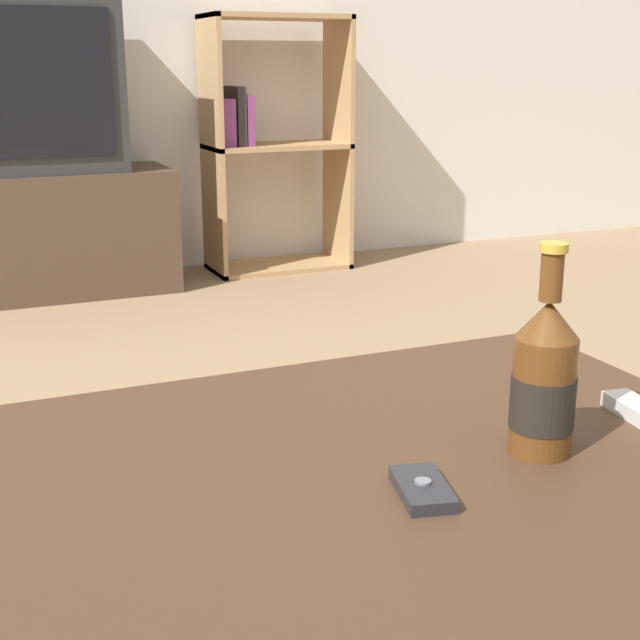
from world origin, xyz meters
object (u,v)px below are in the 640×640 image
at_px(tv_stand, 46,233).
at_px(bookshelf, 269,141).
at_px(cell_phone, 423,489).
at_px(television, 33,82).
at_px(beer_bottle, 544,380).

xyz_separation_m(tv_stand, bookshelf, (0.95, 0.06, 0.32)).
xyz_separation_m(bookshelf, cell_phone, (-0.88, -2.88, -0.12)).
relative_size(tv_stand, cell_phone, 9.22).
relative_size(television, cell_phone, 6.31).
height_order(television, beer_bottle, television).
distance_m(tv_stand, beer_bottle, 2.80).
bearing_deg(cell_phone, television, 104.90).
bearing_deg(tv_stand, cell_phone, -88.62).
xyz_separation_m(beer_bottle, cell_phone, (-0.18, -0.04, -0.08)).
xyz_separation_m(television, beer_bottle, (0.25, -2.77, -0.29)).
distance_m(beer_bottle, cell_phone, 0.20).
bearing_deg(cell_phone, tv_stand, 104.90).
bearing_deg(bookshelf, television, -175.88).
bearing_deg(tv_stand, television, -90.00).
bearing_deg(beer_bottle, television, 95.15).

